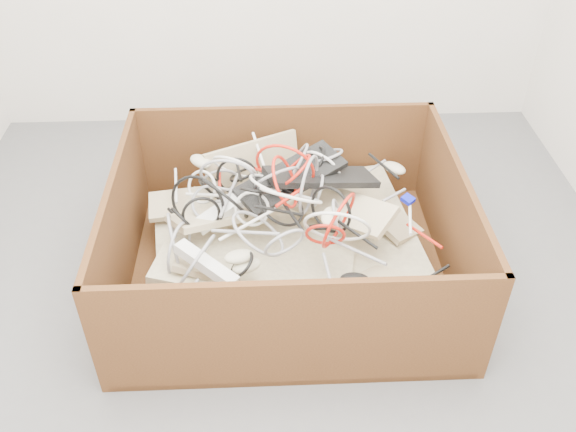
{
  "coord_description": "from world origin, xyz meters",
  "views": [
    {
      "loc": [
        -0.03,
        -1.71,
        1.83
      ],
      "look_at": [
        0.05,
        0.19,
        0.3
      ],
      "focal_mm": 38.81,
      "sensor_mm": 36.0,
      "label": 1
    }
  ],
  "objects_px": {
    "power_strip_left": "(231,205)",
    "power_strip_right": "(206,264)",
    "vga_plug": "(408,199)",
    "cardboard_box": "(283,252)"
  },
  "relations": [
    {
      "from": "power_strip_left",
      "to": "power_strip_right",
      "type": "relative_size",
      "value": 1.21
    },
    {
      "from": "power_strip_left",
      "to": "vga_plug",
      "type": "relative_size",
      "value": 7.01
    },
    {
      "from": "power_strip_right",
      "to": "vga_plug",
      "type": "xyz_separation_m",
      "value": [
        0.78,
        0.34,
        -0.0
      ]
    },
    {
      "from": "power_strip_left",
      "to": "power_strip_right",
      "type": "xyz_separation_m",
      "value": [
        -0.08,
        -0.3,
        -0.02
      ]
    },
    {
      "from": "cardboard_box",
      "to": "power_strip_right",
      "type": "distance_m",
      "value": 0.46
    },
    {
      "from": "power_strip_left",
      "to": "vga_plug",
      "type": "bearing_deg",
      "value": -30.38
    },
    {
      "from": "cardboard_box",
      "to": "power_strip_left",
      "type": "distance_m",
      "value": 0.31
    },
    {
      "from": "power_strip_right",
      "to": "power_strip_left",
      "type": "bearing_deg",
      "value": 113.94
    },
    {
      "from": "cardboard_box",
      "to": "power_strip_right",
      "type": "bearing_deg",
      "value": -133.45
    },
    {
      "from": "power_strip_left",
      "to": "power_strip_right",
      "type": "bearing_deg",
      "value": -138.27
    }
  ]
}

